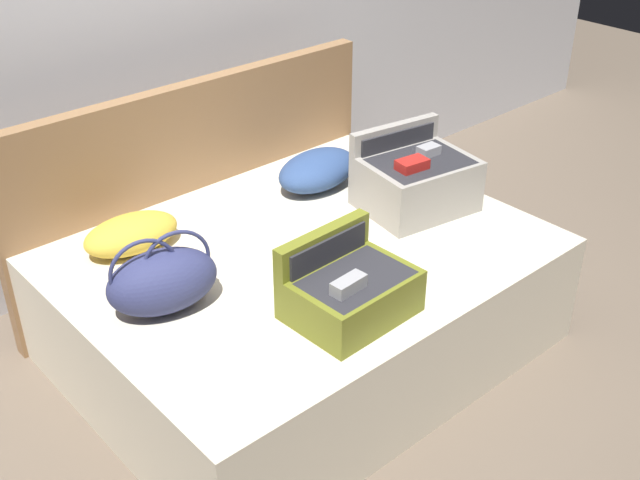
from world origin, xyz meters
TOP-DOWN VIEW (x-y plane):
  - ground_plane at (0.00, 0.00)m, footprint 12.00×12.00m
  - back_wall at (0.00, 1.65)m, footprint 8.00×0.10m
  - bed at (0.00, 0.40)m, footprint 2.05×1.59m
  - headboard at (0.00, 1.23)m, footprint 2.10×0.08m
  - hard_case_large at (0.67, 0.34)m, footprint 0.56×0.49m
  - hard_case_medium at (-0.18, -0.09)m, footprint 0.48×0.39m
  - duffel_bag at (-0.70, 0.42)m, footprint 0.49×0.36m
  - pillow_near_headboard at (0.46, 0.82)m, footprint 0.51×0.35m
  - pillow_center_head at (-0.56, 0.90)m, footprint 0.45×0.29m

SIDE VIEW (x-z plane):
  - ground_plane at x=0.00m, z-range 0.00..0.00m
  - bed at x=0.00m, z-range 0.00..0.55m
  - headboard at x=0.00m, z-range 0.00..1.10m
  - pillow_center_head at x=-0.56m, z-range 0.55..0.70m
  - pillow_near_headboard at x=0.46m, z-range 0.55..0.73m
  - hard_case_medium at x=-0.18m, z-range 0.50..0.82m
  - duffel_bag at x=-0.70m, z-range 0.51..0.84m
  - hard_case_large at x=0.67m, z-range 0.51..0.88m
  - back_wall at x=0.00m, z-range 0.00..2.60m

